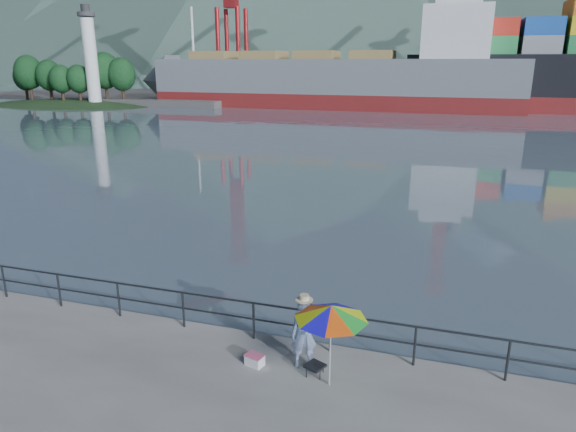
# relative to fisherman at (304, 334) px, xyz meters

# --- Properties ---
(harbor_water) EXTENTS (500.00, 280.00, 0.00)m
(harbor_water) POSITION_rel_fisherman_xyz_m (-2.55, 129.10, -0.84)
(harbor_water) COLOR slate
(harbor_water) RESTS_ON ground
(far_dock) EXTENTS (200.00, 40.00, 0.40)m
(far_dock) POSITION_rel_fisherman_xyz_m (7.45, 92.10, -0.84)
(far_dock) COLOR #514F4C
(far_dock) RESTS_ON ground
(guardrail) EXTENTS (22.00, 0.06, 1.03)m
(guardrail) POSITION_rel_fisherman_xyz_m (-2.55, 0.80, -0.31)
(guardrail) COLOR #2D3033
(guardrail) RESTS_ON ground
(lighthouse_islet) EXTENTS (48.00, 26.40, 19.20)m
(lighthouse_islet) POSITION_rel_fisherman_xyz_m (-57.52, 61.09, -0.57)
(lighthouse_islet) COLOR #263F1E
(lighthouse_islet) RESTS_ON ground
(fisherman) EXTENTS (0.70, 0.57, 1.67)m
(fisherman) POSITION_rel_fisherman_xyz_m (0.00, 0.00, 0.00)
(fisherman) COLOR #375B97
(fisherman) RESTS_ON ground
(beach_umbrella) EXTENTS (1.70, 1.70, 1.94)m
(beach_umbrella) POSITION_rel_fisherman_xyz_m (0.74, -0.55, 0.93)
(beach_umbrella) COLOR white
(beach_umbrella) RESTS_ON ground
(folding_stool) EXTENTS (0.52, 0.52, 0.26)m
(folding_stool) POSITION_rel_fisherman_xyz_m (0.34, -0.28, -0.70)
(folding_stool) COLOR black
(folding_stool) RESTS_ON ground
(cooler_bag) EXTENTS (0.47, 0.38, 0.24)m
(cooler_bag) POSITION_rel_fisherman_xyz_m (-1.10, -0.32, -0.72)
(cooler_bag) COLOR silver
(cooler_bag) RESTS_ON ground
(fishing_rod) EXTENTS (0.72, 1.57, 1.21)m
(fishing_rod) POSITION_rel_fisherman_xyz_m (0.20, 1.14, -0.84)
(fishing_rod) COLOR black
(fishing_rod) RESTS_ON ground
(bulk_carrier) EXTENTS (55.15, 9.55, 14.50)m
(bulk_carrier) POSITION_rel_fisherman_xyz_m (-13.29, 69.09, 3.24)
(bulk_carrier) COLOR maroon
(bulk_carrier) RESTS_ON ground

